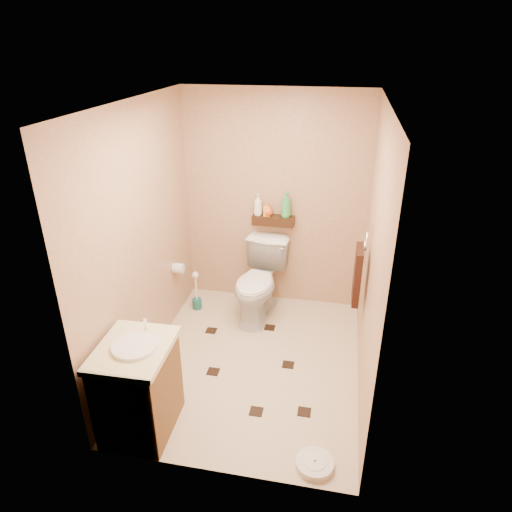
# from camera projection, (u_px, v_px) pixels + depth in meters

# --- Properties ---
(ground) EXTENTS (2.50, 2.50, 0.00)m
(ground) POSITION_uv_depth(u_px,v_px,m) (252.00, 362.00, 4.40)
(ground) COLOR #CCB295
(ground) RESTS_ON ground
(wall_back) EXTENTS (2.00, 0.04, 2.40)m
(wall_back) POSITION_uv_depth(u_px,v_px,m) (275.00, 202.00, 4.98)
(wall_back) COLOR tan
(wall_back) RESTS_ON ground
(wall_front) EXTENTS (2.00, 0.04, 2.40)m
(wall_front) POSITION_uv_depth(u_px,v_px,m) (211.00, 335.00, 2.77)
(wall_front) COLOR tan
(wall_front) RESTS_ON ground
(wall_left) EXTENTS (0.04, 2.50, 2.40)m
(wall_left) POSITION_uv_depth(u_px,v_px,m) (142.00, 241.00, 4.05)
(wall_left) COLOR tan
(wall_left) RESTS_ON ground
(wall_right) EXTENTS (0.04, 2.50, 2.40)m
(wall_right) POSITION_uv_depth(u_px,v_px,m) (372.00, 260.00, 3.70)
(wall_right) COLOR tan
(wall_right) RESTS_ON ground
(ceiling) EXTENTS (2.00, 2.50, 0.02)m
(ceiling) POSITION_uv_depth(u_px,v_px,m) (251.00, 102.00, 3.36)
(ceiling) COLOR white
(ceiling) RESTS_ON wall_back
(wall_shelf) EXTENTS (0.46, 0.14, 0.10)m
(wall_shelf) POSITION_uv_depth(u_px,v_px,m) (273.00, 220.00, 4.99)
(wall_shelf) COLOR #36200E
(wall_shelf) RESTS_ON wall_back
(floor_accents) EXTENTS (1.20, 1.34, 0.01)m
(floor_accents) POSITION_uv_depth(u_px,v_px,m) (256.00, 366.00, 4.34)
(floor_accents) COLOR black
(floor_accents) RESTS_ON ground
(toilet) EXTENTS (0.57, 0.88, 0.84)m
(toilet) POSITION_uv_depth(u_px,v_px,m) (259.00, 282.00, 4.97)
(toilet) COLOR white
(toilet) RESTS_ON ground
(vanity) EXTENTS (0.54, 0.65, 0.91)m
(vanity) POSITION_uv_depth(u_px,v_px,m) (138.00, 387.00, 3.51)
(vanity) COLOR brown
(vanity) RESTS_ON ground
(bathroom_scale) EXTENTS (0.36, 0.36, 0.06)m
(bathroom_scale) POSITION_uv_depth(u_px,v_px,m) (315.00, 464.00, 3.33)
(bathroom_scale) COLOR white
(bathroom_scale) RESTS_ON ground
(toilet_brush) EXTENTS (0.11, 0.11, 0.47)m
(toilet_brush) POSITION_uv_depth(u_px,v_px,m) (197.00, 296.00, 5.21)
(toilet_brush) COLOR #175C56
(toilet_brush) RESTS_ON ground
(towel_ring) EXTENTS (0.12, 0.30, 0.76)m
(towel_ring) POSITION_uv_depth(u_px,v_px,m) (358.00, 272.00, 4.05)
(towel_ring) COLOR silver
(towel_ring) RESTS_ON wall_right
(toilet_paper) EXTENTS (0.12, 0.11, 0.12)m
(toilet_paper) POSITION_uv_depth(u_px,v_px,m) (178.00, 268.00, 4.88)
(toilet_paper) COLOR white
(toilet_paper) RESTS_ON wall_left
(bottle_a) EXTENTS (0.13, 0.13, 0.24)m
(bottle_a) POSITION_uv_depth(u_px,v_px,m) (258.00, 205.00, 4.95)
(bottle_a) COLOR white
(bottle_a) RESTS_ON wall_shelf
(bottle_b) EXTENTS (0.08, 0.08, 0.16)m
(bottle_b) POSITION_uv_depth(u_px,v_px,m) (267.00, 209.00, 4.95)
(bottle_b) COLOR #FFA435
(bottle_b) RESTS_ON wall_shelf
(bottle_c) EXTENTS (0.12, 0.12, 0.13)m
(bottle_c) POSITION_uv_depth(u_px,v_px,m) (268.00, 210.00, 4.95)
(bottle_c) COLOR #DD501A
(bottle_c) RESTS_ON wall_shelf
(bottle_d) EXTENTS (0.15, 0.15, 0.28)m
(bottle_d) POSITION_uv_depth(u_px,v_px,m) (286.00, 205.00, 4.88)
(bottle_d) COLOR green
(bottle_d) RESTS_ON wall_shelf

